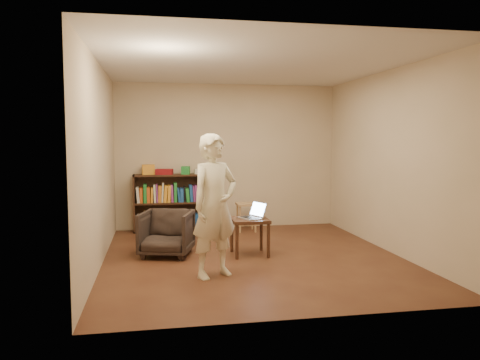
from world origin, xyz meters
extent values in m
plane|color=#401E14|center=(0.00, 0.00, 0.00)|extent=(4.50, 4.50, 0.00)
plane|color=silver|center=(0.00, 0.00, 2.60)|extent=(4.50, 4.50, 0.00)
plane|color=beige|center=(0.00, 2.25, 1.30)|extent=(4.00, 0.00, 4.00)
plane|color=beige|center=(-2.00, 0.00, 1.30)|extent=(0.00, 4.50, 4.50)
plane|color=beige|center=(2.00, 0.00, 1.30)|extent=(0.00, 4.50, 4.50)
cube|color=black|center=(-1.67, 2.08, 0.50)|extent=(0.03, 0.30, 1.00)
cube|color=black|center=(-0.50, 2.08, 0.50)|extent=(0.03, 0.30, 1.00)
cube|color=black|center=(-1.08, 2.22, 0.50)|extent=(1.20, 0.02, 1.00)
cube|color=black|center=(-1.08, 2.08, 0.01)|extent=(1.20, 0.30, 0.03)
cube|color=black|center=(-1.08, 2.08, 0.50)|extent=(1.14, 0.30, 0.03)
cube|color=black|center=(-1.08, 2.08, 0.98)|extent=(1.20, 0.30, 0.03)
cube|color=orange|center=(-1.42, 2.11, 1.09)|extent=(0.22, 0.17, 0.17)
cube|color=maroon|center=(-1.14, 2.07, 1.05)|extent=(0.32, 0.26, 0.09)
cube|color=#227F33|center=(-0.78, 2.06, 1.07)|extent=(0.17, 0.17, 0.14)
cube|color=beige|center=(-0.56, 2.09, 1.04)|extent=(0.12, 0.12, 0.09)
cube|color=#AB7A53|center=(0.26, 1.80, 0.48)|extent=(0.34, 0.34, 0.04)
cylinder|color=#AB7A53|center=(0.13, 1.67, 0.23)|extent=(0.03, 0.03, 0.46)
cylinder|color=#AB7A53|center=(0.40, 1.67, 0.23)|extent=(0.03, 0.03, 0.46)
cylinder|color=#AB7A53|center=(0.13, 1.94, 0.23)|extent=(0.03, 0.03, 0.46)
cylinder|color=#AB7A53|center=(0.40, 1.94, 0.23)|extent=(0.03, 0.03, 0.46)
imported|color=#2A221C|center=(-1.16, 0.30, 0.32)|extent=(0.84, 0.85, 0.63)
cube|color=black|center=(-0.02, 0.14, 0.49)|extent=(0.50, 0.50, 0.04)
cylinder|color=black|center=(-0.24, -0.08, 0.23)|extent=(0.04, 0.04, 0.47)
cylinder|color=black|center=(0.20, -0.08, 0.23)|extent=(0.04, 0.04, 0.47)
cylinder|color=black|center=(-0.24, 0.35, 0.23)|extent=(0.04, 0.04, 0.47)
cylinder|color=black|center=(0.20, 0.35, 0.23)|extent=(0.04, 0.04, 0.47)
cube|color=silver|center=(-0.02, 0.11, 0.52)|extent=(0.34, 0.38, 0.02)
cube|color=black|center=(-0.02, 0.11, 0.53)|extent=(0.23, 0.30, 0.00)
cube|color=silver|center=(0.11, 0.18, 0.63)|extent=(0.21, 0.32, 0.21)
cube|color=#B2D3F9|center=(0.11, 0.18, 0.63)|extent=(0.18, 0.28, 0.17)
imported|color=beige|center=(-0.63, -0.80, 0.84)|extent=(0.73, 0.65, 1.68)
camera|label=1|loc=(-1.31, -6.17, 1.61)|focal=35.00mm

